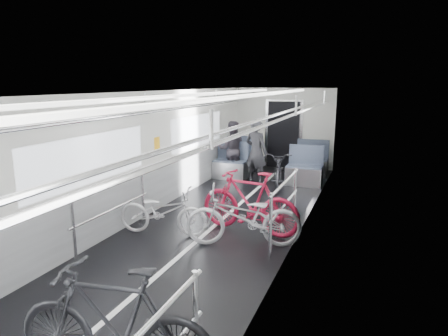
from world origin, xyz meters
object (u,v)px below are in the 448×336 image
object	(u,v)px
bike_right_mid	(243,217)
person_standing	(256,152)
bike_right_near	(115,324)
bike_left_far	(163,211)
bike_right_far	(249,202)
bike_aisle	(279,169)
person_seated	(232,149)

from	to	relation	value
bike_right_mid	person_standing	distance (m)	4.01
bike_right_near	bike_right_mid	size ratio (longest dim) A/B	0.99
bike_left_far	person_standing	distance (m)	3.95
bike_right_mid	bike_right_far	size ratio (longest dim) A/B	1.00
bike_left_far	bike_right_mid	world-z (taller)	bike_right_mid
bike_right_mid	bike_aisle	distance (m)	3.80
person_standing	bike_right_mid	bearing A→B (deg)	119.88
bike_right_far	bike_right_near	bearing A→B (deg)	8.08
person_seated	bike_aisle	bearing A→B (deg)	142.93
bike_left_far	bike_right_mid	distance (m)	1.44
bike_aisle	bike_right_near	bearing A→B (deg)	-99.62
bike_right_mid	bike_right_far	world-z (taller)	bike_right_far
bike_right_near	bike_right_mid	bearing A→B (deg)	169.11
bike_aisle	person_standing	distance (m)	0.73
bike_left_far	person_standing	world-z (taller)	person_standing
bike_aisle	person_seated	xyz separation A→B (m)	(-1.46, 0.60, 0.31)
bike_right_near	person_standing	size ratio (longest dim) A/B	1.09
bike_left_far	person_seated	size ratio (longest dim) A/B	1.01
bike_right_near	person_standing	world-z (taller)	person_standing
person_seated	bike_right_mid	bearing A→B (deg)	97.51
bike_right_near	person_standing	distance (m)	7.13
bike_right_far	person_seated	size ratio (longest dim) A/B	1.19
bike_right_near	person_seated	xyz separation A→B (m)	(-1.68, 7.57, 0.23)
bike_left_far	bike_right_mid	xyz separation A→B (m)	(1.44, 0.02, 0.07)
bike_left_far	bike_right_near	bearing A→B (deg)	-165.90
bike_right_far	person_seated	xyz separation A→B (m)	(-1.69, 3.78, 0.22)
bike_left_far	bike_right_near	distance (m)	3.44
bike_right_near	bike_left_far	bearing A→B (deg)	-166.23
bike_right_near	person_standing	xyz separation A→B (m)	(-0.84, 7.07, 0.29)
bike_right_mid	bike_right_near	bearing A→B (deg)	-19.68
bike_right_mid	bike_right_far	distance (m)	0.61
person_standing	person_seated	distance (m)	0.97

